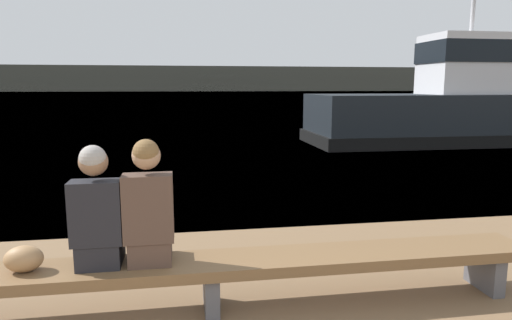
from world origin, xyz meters
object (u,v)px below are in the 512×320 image
Objects in this scene: shopping_bag at (24,259)px; tugboat_red at (465,109)px; person_left at (97,214)px; person_right at (149,209)px; bench_main at (211,269)px.

tugboat_red reaches higher than shopping_bag.
person_right is at bearing -0.15° from person_left.
person_right reaches higher than shopping_bag.
tugboat_red is at bearing 44.11° from shopping_bag.
bench_main is 13.96m from tugboat_red.
bench_main is 1.49m from shopping_bag.
person_right is (-0.50, 0.01, 0.55)m from bench_main.
person_right is at bearing 179.00° from bench_main.
tugboat_red is (9.76, 10.40, 0.21)m from person_right.
person_left is at bearing 179.38° from bench_main.
bench_main is 1.05m from person_left.
person_right is (0.40, -0.00, 0.02)m from person_left.
person_left is (-0.90, 0.01, 0.53)m from bench_main.
tugboat_red is (9.26, 10.41, 0.76)m from bench_main.
bench_main is at bearing -0.62° from person_left.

